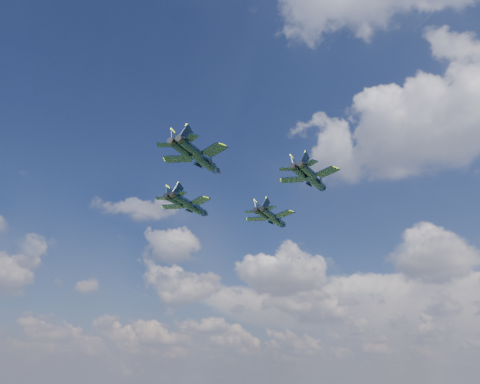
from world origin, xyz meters
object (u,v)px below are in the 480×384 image
jet_slot (203,160)px  jet_lead (275,219)px  jet_right (314,180)px  jet_left (193,207)px

jet_slot → jet_lead: bearing=87.0°
jet_right → jet_left: bearing=176.6°
jet_left → jet_right: jet_left is taller
jet_lead → jet_slot: bearing=-91.2°
jet_lead → jet_right: 21.79m
jet_lead → jet_right: size_ratio=1.01×
jet_left → jet_right: (31.08, 0.77, -0.87)m
jet_left → jet_slot: size_ratio=0.96×
jet_right → jet_slot: jet_slot is taller
jet_lead → jet_left: bearing=-140.9°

